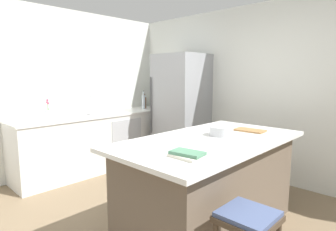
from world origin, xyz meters
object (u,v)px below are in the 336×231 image
at_px(wine_bottle, 154,100).
at_px(mixing_bowl, 221,131).
at_px(kitchen_island, 210,183).
at_px(flower_vase, 48,113).
at_px(bar_stool, 247,229).
at_px(syrup_bottle, 145,102).
at_px(cookbook_stack, 187,154).
at_px(cutting_board, 250,130).
at_px(paper_towel_roll, 91,107).
at_px(soda_bottle, 143,101).
at_px(vinegar_bottle, 153,102).
at_px(sink_faucet, 74,106).
at_px(refrigerator, 181,111).

distance_m(wine_bottle, mixing_bowl, 2.73).
relative_size(kitchen_island, flower_vase, 6.82).
relative_size(bar_stool, syrup_bottle, 2.39).
distance_m(flower_vase, cookbook_stack, 2.67).
relative_size(kitchen_island, bar_stool, 3.04).
relative_size(wine_bottle, cutting_board, 1.13).
relative_size(bar_stool, mixing_bowl, 2.69).
xyz_separation_m(bar_stool, syrup_bottle, (-3.22, 1.93, 0.50)).
height_order(paper_towel_roll, soda_bottle, soda_bottle).
relative_size(wine_bottle, vinegar_bottle, 1.41).
xyz_separation_m(kitchen_island, sink_faucet, (-2.48, -0.15, 0.61)).
bearing_deg(flower_vase, cutting_board, 25.22).
distance_m(wine_bottle, vinegar_bottle, 0.11).
relative_size(bar_stool, cookbook_stack, 2.44).
xyz_separation_m(flower_vase, paper_towel_roll, (0.02, 0.68, 0.05)).
height_order(wine_bottle, cutting_board, wine_bottle).
relative_size(bar_stool, wine_bottle, 1.75).
relative_size(bar_stool, vinegar_bottle, 2.46).
bearing_deg(wine_bottle, refrigerator, -10.46).
distance_m(vinegar_bottle, mixing_bowl, 2.65).
xyz_separation_m(syrup_bottle, mixing_bowl, (2.48, -1.12, -0.05)).
height_order(vinegar_bottle, syrup_bottle, syrup_bottle).
height_order(bar_stool, mixing_bowl, mixing_bowl).
bearing_deg(refrigerator, sink_faucet, -121.55).
xyz_separation_m(flower_vase, cookbook_stack, (2.67, -0.08, -0.05)).
bearing_deg(kitchen_island, vinegar_bottle, 149.06).
relative_size(vinegar_bottle, cutting_board, 0.80).
distance_m(kitchen_island, refrigerator, 2.12).
bearing_deg(bar_stool, mixing_bowl, 132.78).
bearing_deg(sink_faucet, syrup_bottle, 89.85).
height_order(kitchen_island, cookbook_stack, cookbook_stack).
bearing_deg(mixing_bowl, syrup_bottle, 155.68).
bearing_deg(sink_faucet, vinegar_bottle, 85.32).
distance_m(refrigerator, bar_stool, 3.06).
height_order(bar_stool, flower_vase, flower_vase).
bearing_deg(paper_towel_roll, soda_bottle, 89.56).
distance_m(bar_stool, paper_towel_roll, 3.27).
bearing_deg(vinegar_bottle, sink_faucet, -94.68).
xyz_separation_m(kitchen_island, refrigerator, (-1.57, 1.34, 0.48)).
bearing_deg(soda_bottle, vinegar_bottle, 77.41).
xyz_separation_m(flower_vase, vinegar_bottle, (0.07, 1.99, 0.03)).
xyz_separation_m(vinegar_bottle, soda_bottle, (-0.04, -0.20, 0.03)).
bearing_deg(refrigerator, wine_bottle, 169.54).
xyz_separation_m(flower_vase, wine_bottle, (0.02, 2.07, 0.06)).
bearing_deg(kitchen_island, syrup_bottle, 152.11).
distance_m(sink_faucet, paper_towel_roll, 0.26).
bearing_deg(syrup_bottle, vinegar_bottle, 38.94).
bearing_deg(bar_stool, kitchen_island, 140.42).
distance_m(sink_faucet, syrup_bottle, 1.46).
distance_m(sink_faucet, mixing_bowl, 2.50).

